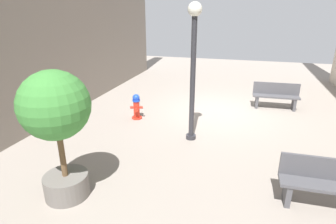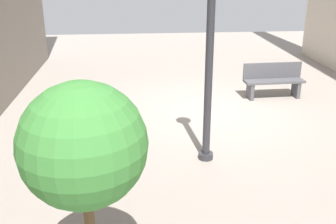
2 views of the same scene
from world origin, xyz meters
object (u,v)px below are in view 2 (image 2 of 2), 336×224
Objects in this scene: fire_hydrant at (98,121)px; planter_tree at (85,167)px; street_lamp at (210,39)px; bench_near at (273,80)px.

fire_hydrant is 4.42m from planter_tree.
planter_tree is 3.76m from street_lamp.
bench_near is at bearing -125.67° from street_lamp.
bench_near reaches higher than fire_hydrant.
bench_near is at bearing -151.90° from fire_hydrant.
planter_tree is 0.69× the size of street_lamp.
fire_hydrant is 5.20m from bench_near.
bench_near is 4.64m from street_lamp.
fire_hydrant is 0.23× the size of street_lamp.
planter_tree is (4.33, 6.69, 1.16)m from bench_near.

